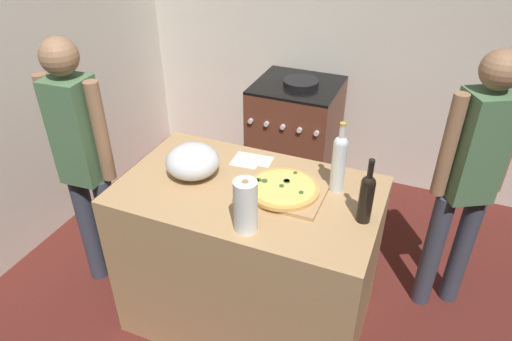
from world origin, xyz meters
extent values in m
cube|color=#511E19|center=(0.00, 1.23, -0.01)|extent=(4.12, 3.05, 0.02)
cube|color=silver|center=(0.00, 2.50, 1.30)|extent=(4.12, 0.10, 2.60)
cube|color=silver|center=(-1.81, 1.23, 1.30)|extent=(0.10, 3.05, 2.60)
cube|color=tan|center=(-0.11, 0.66, 0.46)|extent=(1.31, 0.77, 0.93)
cube|color=tan|center=(0.07, 0.69, 0.94)|extent=(0.40, 0.32, 0.02)
cylinder|color=tan|center=(0.07, 0.69, 0.96)|extent=(0.36, 0.36, 0.02)
cylinder|color=#EAC660|center=(0.07, 0.69, 0.97)|extent=(0.31, 0.31, 0.00)
cylinder|color=#335926|center=(-0.07, 0.68, 0.97)|extent=(0.02, 0.02, 0.01)
cylinder|color=#335926|center=(-0.03, 0.70, 0.97)|extent=(0.03, 0.03, 0.01)
cylinder|color=#335926|center=(0.06, 0.69, 0.97)|extent=(0.02, 0.02, 0.01)
cylinder|color=#335926|center=(0.16, 0.67, 0.97)|extent=(0.02, 0.02, 0.01)
cylinder|color=#335926|center=(0.08, 0.82, 0.97)|extent=(0.02, 0.02, 0.01)
cylinder|color=#335926|center=(0.07, 0.73, 0.97)|extent=(0.03, 0.03, 0.01)
cylinder|color=#335926|center=(0.07, 0.74, 0.97)|extent=(0.03, 0.03, 0.01)
cylinder|color=#335926|center=(-0.07, 0.69, 0.97)|extent=(0.03, 0.03, 0.01)
cylinder|color=#B2B2B7|center=(-0.42, 0.67, 0.93)|extent=(0.12, 0.12, 0.01)
ellipsoid|color=silver|center=(-0.42, 0.67, 1.02)|extent=(0.28, 0.28, 0.17)
cylinder|color=white|center=(0.01, 0.37, 1.05)|extent=(0.10, 0.10, 0.25)
cylinder|color=#997551|center=(0.01, 0.37, 1.06)|extent=(0.03, 0.03, 0.25)
cylinder|color=black|center=(0.47, 0.63, 1.03)|extent=(0.06, 0.06, 0.20)
sphere|color=black|center=(0.47, 0.63, 1.13)|extent=(0.06, 0.06, 0.06)
cylinder|color=black|center=(0.47, 0.63, 1.19)|extent=(0.03, 0.03, 0.08)
cylinder|color=black|center=(0.47, 0.63, 1.24)|extent=(0.03, 0.03, 0.01)
cylinder|color=silver|center=(0.30, 0.82, 1.06)|extent=(0.07, 0.07, 0.26)
sphere|color=silver|center=(0.30, 0.82, 1.19)|extent=(0.07, 0.07, 0.07)
cylinder|color=silver|center=(0.30, 0.82, 1.25)|extent=(0.03, 0.03, 0.07)
cylinder|color=gold|center=(0.30, 0.82, 1.29)|extent=(0.03, 0.03, 0.01)
cube|color=white|center=(-0.19, 0.91, 0.93)|extent=(0.22, 0.17, 0.00)
cube|color=brown|center=(-0.32, 2.10, 0.45)|extent=(0.64, 0.61, 0.89)
cube|color=black|center=(-0.32, 2.10, 0.90)|extent=(0.64, 0.61, 0.02)
cylinder|color=silver|center=(-0.58, 1.79, 0.70)|extent=(0.04, 0.02, 0.04)
cylinder|color=silver|center=(-0.45, 1.79, 0.70)|extent=(0.04, 0.02, 0.04)
cylinder|color=silver|center=(-0.32, 1.79, 0.70)|extent=(0.04, 0.02, 0.04)
cylinder|color=silver|center=(-0.19, 1.79, 0.70)|extent=(0.04, 0.02, 0.04)
cylinder|color=silver|center=(-0.06, 1.79, 0.70)|extent=(0.04, 0.02, 0.04)
cylinder|color=black|center=(-0.29, 2.09, 0.93)|extent=(0.27, 0.27, 0.04)
cylinder|color=#383D4C|center=(-1.16, 0.59, 0.40)|extent=(0.11, 0.11, 0.79)
cylinder|color=#383D4C|center=(-0.99, 0.60, 0.40)|extent=(0.11, 0.11, 0.79)
cube|color=#4C724C|center=(-1.08, 0.59, 1.09)|extent=(0.23, 0.21, 0.60)
cylinder|color=#936B4C|center=(-1.23, 0.58, 1.11)|extent=(0.08, 0.08, 0.57)
cylinder|color=#936B4C|center=(-0.92, 0.60, 1.11)|extent=(0.08, 0.08, 0.57)
sphere|color=#936B4C|center=(-1.08, 0.59, 1.50)|extent=(0.19, 0.19, 0.19)
cylinder|color=#383D4C|center=(0.99, 1.27, 0.40)|extent=(0.11, 0.11, 0.79)
cylinder|color=#383D4C|center=(0.83, 1.19, 0.40)|extent=(0.11, 0.11, 0.79)
cube|color=#4C724C|center=(0.91, 1.23, 1.09)|extent=(0.30, 0.29, 0.59)
cylinder|color=#936B4C|center=(1.05, 1.31, 1.10)|extent=(0.08, 0.08, 0.56)
cylinder|color=#936B4C|center=(0.77, 1.15, 1.10)|extent=(0.08, 0.08, 0.56)
sphere|color=#936B4C|center=(0.91, 1.23, 1.50)|extent=(0.19, 0.19, 0.19)
camera|label=1|loc=(0.65, -1.06, 2.25)|focal=32.40mm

